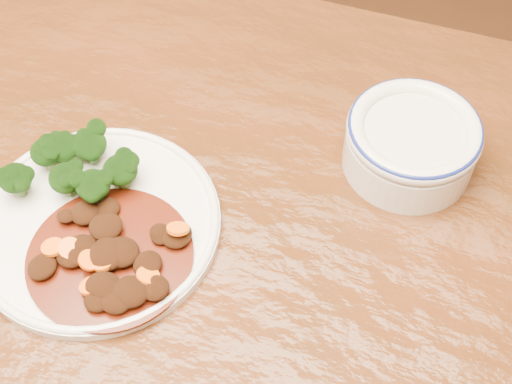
% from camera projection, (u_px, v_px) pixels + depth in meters
% --- Properties ---
extents(dining_table, '(1.51, 0.91, 0.75)m').
position_uv_depth(dining_table, '(91.00, 312.00, 0.72)').
color(dining_table, '#51220E').
rests_on(dining_table, ground).
extents(dinner_plate, '(0.24, 0.24, 0.01)m').
position_uv_depth(dinner_plate, '(97.00, 223.00, 0.68)').
color(dinner_plate, silver).
rests_on(dinner_plate, dining_table).
extents(broccoli_florets, '(0.12, 0.09, 0.04)m').
position_uv_depth(broccoli_florets, '(72.00, 165.00, 0.69)').
color(broccoli_florets, '#5F8344').
rests_on(broccoli_florets, dinner_plate).
extents(mince_stew, '(0.15, 0.15, 0.03)m').
position_uv_depth(mince_stew, '(111.00, 256.00, 0.65)').
color(mince_stew, '#4B1408').
rests_on(mince_stew, dinner_plate).
extents(dip_bowl, '(0.13, 0.13, 0.06)m').
position_uv_depth(dip_bowl, '(411.00, 142.00, 0.71)').
color(dip_bowl, beige).
rests_on(dip_bowl, dining_table).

